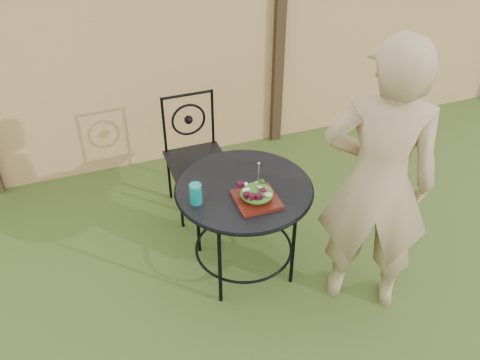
{
  "coord_description": "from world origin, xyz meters",
  "views": [
    {
      "loc": [
        -0.57,
        -2.03,
        2.85
      ],
      "look_at": [
        0.39,
        0.64,
        0.75
      ],
      "focal_mm": 40.0,
      "sensor_mm": 36.0,
      "label": 1
    }
  ],
  "objects_px": {
    "diner": "(377,184)",
    "patio_chair": "(195,153)",
    "patio_table": "(244,203)",
    "salad_plate": "(256,200)"
  },
  "relations": [
    {
      "from": "patio_chair",
      "to": "salad_plate",
      "type": "distance_m",
      "value": 1.03
    },
    {
      "from": "patio_table",
      "to": "diner",
      "type": "distance_m",
      "value": 0.91
    },
    {
      "from": "diner",
      "to": "salad_plate",
      "type": "xyz_separation_m",
      "value": [
        -0.64,
        0.34,
        -0.21
      ]
    },
    {
      "from": "patio_table",
      "to": "diner",
      "type": "height_order",
      "value": "diner"
    },
    {
      "from": "diner",
      "to": "salad_plate",
      "type": "relative_size",
      "value": 7.0
    },
    {
      "from": "salad_plate",
      "to": "patio_table",
      "type": "bearing_deg",
      "value": 98.04
    },
    {
      "from": "diner",
      "to": "salad_plate",
      "type": "distance_m",
      "value": 0.75
    },
    {
      "from": "diner",
      "to": "patio_chair",
      "type": "bearing_deg",
      "value": -29.3
    },
    {
      "from": "patio_table",
      "to": "salad_plate",
      "type": "distance_m",
      "value": 0.22
    },
    {
      "from": "patio_table",
      "to": "patio_chair",
      "type": "height_order",
      "value": "patio_chair"
    }
  ]
}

